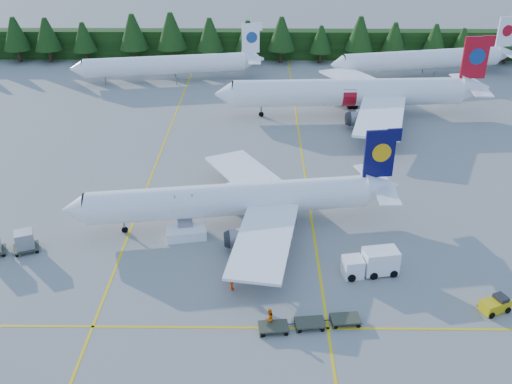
{
  "coord_description": "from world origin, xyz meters",
  "views": [
    {
      "loc": [
        0.31,
        -43.26,
        32.85
      ],
      "look_at": [
        -0.28,
        12.01,
        3.5
      ],
      "focal_mm": 40.0,
      "sensor_mm": 36.0,
      "label": 1
    }
  ],
  "objects_px": {
    "airliner_red": "(343,93)",
    "baggage_tug": "(495,304)",
    "airstairs": "(186,229)",
    "service_truck": "(371,263)",
    "airliner_navy": "(224,201)"
  },
  "relations": [
    {
      "from": "baggage_tug",
      "to": "airliner_red",
      "type": "bearing_deg",
      "value": 75.35
    },
    {
      "from": "airliner_navy",
      "to": "airstairs",
      "type": "distance_m",
      "value": 5.16
    },
    {
      "from": "airliner_navy",
      "to": "airstairs",
      "type": "relative_size",
      "value": 5.79
    },
    {
      "from": "airstairs",
      "to": "service_truck",
      "type": "xyz_separation_m",
      "value": [
        18.57,
        -6.54,
        0.44
      ]
    },
    {
      "from": "airliner_navy",
      "to": "airstairs",
      "type": "xyz_separation_m",
      "value": [
        -4.02,
        -2.28,
        -2.3
      ]
    },
    {
      "from": "service_truck",
      "to": "airliner_navy",
      "type": "bearing_deg",
      "value": 138.57
    },
    {
      "from": "airliner_red",
      "to": "baggage_tug",
      "type": "distance_m",
      "value": 50.0
    },
    {
      "from": "airliner_navy",
      "to": "baggage_tug",
      "type": "bearing_deg",
      "value": -38.38
    },
    {
      "from": "airstairs",
      "to": "service_truck",
      "type": "bearing_deg",
      "value": -30.63
    },
    {
      "from": "airliner_red",
      "to": "airstairs",
      "type": "xyz_separation_m",
      "value": [
        -21.23,
        -37.39,
        -2.99
      ]
    },
    {
      "from": "airstairs",
      "to": "service_truck",
      "type": "relative_size",
      "value": 1.11
    },
    {
      "from": "airliner_red",
      "to": "service_truck",
      "type": "relative_size",
      "value": 7.89
    },
    {
      "from": "airliner_red",
      "to": "baggage_tug",
      "type": "relative_size",
      "value": 15.2
    },
    {
      "from": "airliner_red",
      "to": "service_truck",
      "type": "distance_m",
      "value": 44.08
    },
    {
      "from": "airliner_navy",
      "to": "service_truck",
      "type": "xyz_separation_m",
      "value": [
        14.55,
        -8.82,
        -1.86
      ]
    }
  ]
}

